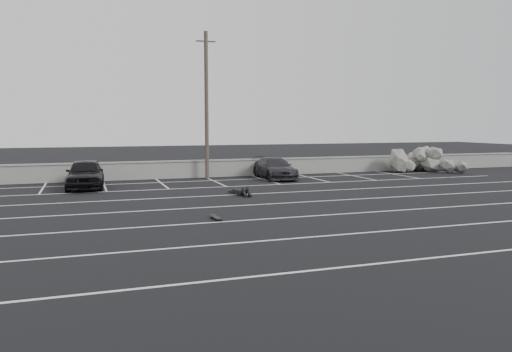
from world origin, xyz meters
name	(u,v)px	position (x,y,z in m)	size (l,w,h in m)	color
ground	(270,219)	(0.00, 0.00, 0.00)	(120.00, 120.00, 0.00)	black
seawall	(189,169)	(0.00, 14.00, 0.55)	(50.00, 0.45, 1.06)	gray
stall_lines	(232,200)	(-0.08, 4.41, 0.00)	(36.00, 20.05, 0.01)	silver
car_left	(85,174)	(-5.94, 10.77, 0.74)	(1.75, 4.36, 1.49)	black
car_right	(275,168)	(4.75, 11.83, 0.63)	(1.76, 4.33, 1.26)	#25252B
utility_pole	(207,105)	(0.95, 13.20, 4.36)	(1.15, 0.23, 8.60)	#4C4238
trash_bin	(283,169)	(5.82, 13.09, 0.47)	(0.77, 0.77, 0.92)	#29292B
riprap_pile	(418,164)	(15.56, 12.68, 0.56)	(5.21, 4.23, 1.52)	gray
person	(239,189)	(0.78, 6.11, 0.22)	(1.04, 2.28, 0.44)	black
skateboard	(216,218)	(-1.78, 0.46, 0.07)	(0.25, 0.77, 0.09)	black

